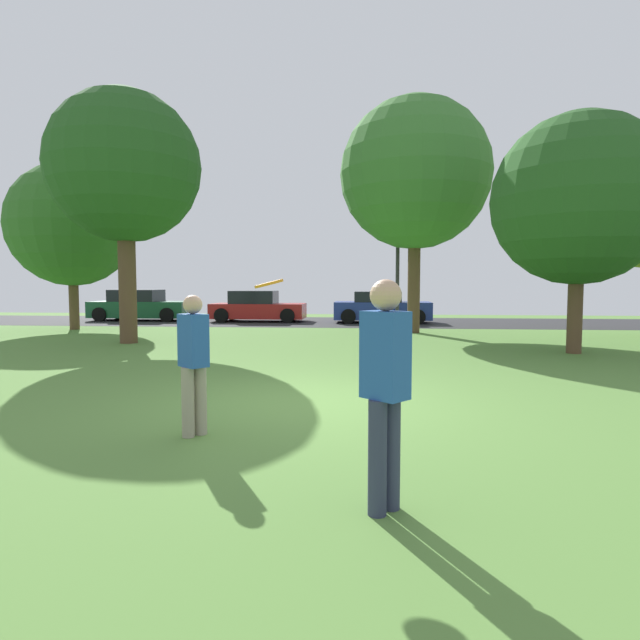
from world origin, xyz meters
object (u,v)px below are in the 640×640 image
Objects in this scene: maple_tree_near at (415,174)px; parked_car_green at (140,306)px; frisbee_disc at (269,284)px; parked_car_red at (257,308)px; person_catcher at (194,359)px; street_lamp_post at (398,269)px; person_thrower at (385,384)px; parked_car_blue at (381,308)px; oak_tree_right at (579,200)px; oak_tree_left at (71,225)px; oak_tree_center at (125,168)px.

parked_car_green is (-12.18, 5.07, -4.82)m from maple_tree_near.
parked_car_red is at bearing 102.39° from frisbee_disc.
street_lamp_post is at bearing 118.74° from person_catcher.
person_thrower reaches higher than parked_car_blue.
parked_car_blue is at bearing 114.38° from oak_tree_right.
person_catcher is at bearing -132.34° from oak_tree_right.
person_catcher is at bearing -55.24° from oak_tree_left.
oak_tree_left reaches higher than person_thrower.
person_thrower is at bearing -95.70° from maple_tree_near.
street_lamp_post is at bearing 82.35° from frisbee_disc.
person_thrower is 1.10× the size of person_catcher.
person_thrower reaches higher than parked_car_red.
parked_car_blue is at bearing 101.96° from maple_tree_near.
parked_car_blue is (2.54, 17.55, -0.23)m from person_catcher.
oak_tree_left is 1.47× the size of parked_car_blue.
oak_tree_center is at bearing 174.42° from oak_tree_right.
oak_tree_left is 1.47× the size of parked_car_red.
parked_car_green is at bearing 178.13° from parked_car_blue.
frisbee_disc is 0.08× the size of parked_car_blue.
frisbee_disc is (-2.50, -13.74, -3.76)m from maple_tree_near.
oak_tree_left is 12.83m from parked_car_blue.
oak_tree_center reaches higher than oak_tree_left.
person_catcher is 19.89m from parked_car_green.
oak_tree_center is at bearing 121.54° from frisbee_disc.
street_lamp_post is at bearing -18.86° from parked_car_green.
parked_car_red is (-6.60, 4.90, -4.84)m from maple_tree_near.
street_lamp_post is (-3.98, 6.24, -1.49)m from oak_tree_right.
oak_tree_left is at bearing 179.30° from maple_tree_near.
oak_tree_center is 12.08m from oak_tree_right.
parked_car_blue is at bearing 49.27° from oak_tree_center.
oak_tree_left is 16.11m from person_catcher.
oak_tree_center is at bearing -67.78° from parked_car_green.
oak_tree_center is 4.51× the size of person_catcher.
maple_tree_near reaches higher than oak_tree_left.
parked_car_blue is at bearing 97.65° from street_lamp_post.
frisbee_disc is 14.96m from street_lamp_post.
frisbee_disc is (5.98, -9.75, -3.28)m from oak_tree_center.
maple_tree_near is 3.44m from street_lamp_post.
street_lamp_post reaches higher than parked_car_green.
maple_tree_near is at bearing -22.58° from parked_car_green.
person_thrower is at bearing -40.98° from frisbee_disc.
oak_tree_right is (11.95, -1.17, -1.26)m from oak_tree_center.
parked_car_blue is at bearing 85.34° from frisbee_disc.
parked_car_red is (-3.07, 17.75, -0.23)m from person_catcher.
oak_tree_right is 1.29× the size of parked_car_green.
oak_tree_left reaches higher than frisbee_disc.
person_thrower is at bearing 0.00° from person_catcher.
maple_tree_near is at bearing -36.62° from parked_car_red.
person_thrower is at bearing -75.28° from parked_car_red.
maple_tree_near is (-3.47, 5.16, 1.74)m from oak_tree_right.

